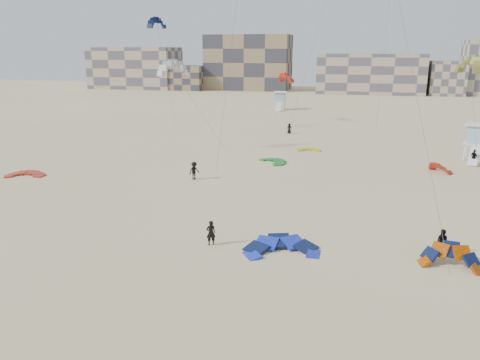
% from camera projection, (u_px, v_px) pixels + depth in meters
% --- Properties ---
extents(ground, '(320.00, 320.00, 0.00)m').
position_uv_depth(ground, '(229.00, 272.00, 28.53)').
color(ground, beige).
rests_on(ground, ground).
extents(kite_ground_blue, '(6.42, 6.59, 2.44)m').
position_uv_depth(kite_ground_blue, '(282.00, 252.00, 31.45)').
color(kite_ground_blue, '#233DF1').
rests_on(kite_ground_blue, ground).
extents(kite_ground_orange, '(3.91, 3.94, 3.56)m').
position_uv_depth(kite_ground_orange, '(449.00, 267.00, 29.30)').
color(kite_ground_orange, '#FF5E00').
rests_on(kite_ground_orange, ground).
extents(kite_ground_red, '(4.74, 4.91, 0.83)m').
position_uv_depth(kite_ground_red, '(26.00, 176.00, 50.50)').
color(kite_ground_red, '#C93C0E').
rests_on(kite_ground_red, ground).
extents(kite_ground_green, '(5.19, 5.17, 0.86)m').
position_uv_depth(kite_ground_green, '(273.00, 162.00, 56.41)').
color(kite_ground_green, '#167D27').
rests_on(kite_ground_green, ground).
extents(kite_ground_red_far, '(4.06, 4.05, 2.96)m').
position_uv_depth(kite_ground_red_far, '(440.00, 172.00, 51.95)').
color(kite_ground_red_far, '#C93C0E').
rests_on(kite_ground_red_far, ground).
extents(kite_ground_yellow, '(3.33, 3.47, 0.55)m').
position_uv_depth(kite_ground_yellow, '(308.00, 151.00, 63.09)').
color(kite_ground_yellow, '#D3C910').
rests_on(kite_ground_yellow, ground).
extents(kitesurfer_main, '(0.78, 0.69, 1.78)m').
position_uv_depth(kitesurfer_main, '(211.00, 233.00, 32.35)').
color(kitesurfer_main, black).
rests_on(kitesurfer_main, ground).
extents(kitesurfer_b, '(1.04, 0.92, 1.78)m').
position_uv_depth(kitesurfer_b, '(443.00, 242.00, 30.74)').
color(kitesurfer_b, black).
rests_on(kitesurfer_b, ground).
extents(kitesurfer_c, '(1.28, 1.40, 1.89)m').
position_uv_depth(kitesurfer_c, '(194.00, 171.00, 48.79)').
color(kitesurfer_c, black).
rests_on(kitesurfer_c, ground).
extents(kitesurfer_d, '(0.96, 1.15, 1.84)m').
position_uv_depth(kitesurfer_d, '(474.00, 157.00, 55.06)').
color(kitesurfer_d, black).
rests_on(kitesurfer_d, ground).
extents(kitesurfer_e, '(0.85, 0.59, 1.65)m').
position_uv_depth(kitesurfer_e, '(289.00, 128.00, 75.82)').
color(kitesurfer_e, black).
rests_on(kitesurfer_e, ground).
extents(kite_fly_grey, '(9.99, 5.50, 11.09)m').
position_uv_depth(kite_fly_grey, '(173.00, 70.00, 59.81)').
color(kite_fly_grey, white).
rests_on(kite_fly_grey, ground).
extents(kite_fly_olive, '(4.84, 4.77, 11.85)m').
position_uv_depth(kite_fly_olive, '(470.00, 66.00, 50.94)').
color(kite_fly_olive, olive).
rests_on(kite_fly_olive, ground).
extents(kite_fly_navy, '(4.58, 4.26, 17.10)m').
position_uv_depth(kite_fly_navy, '(157.00, 24.00, 72.43)').
color(kite_fly_navy, '#0E1747').
rests_on(kite_fly_navy, ground).
extents(kite_fly_red, '(5.14, 8.34, 8.60)m').
position_uv_depth(kite_fly_red, '(286.00, 79.00, 86.38)').
color(kite_fly_red, '#C93C0E').
rests_on(kite_fly_red, ground).
extents(lifeguard_tower_near, '(3.92, 6.53, 4.45)m').
position_uv_depth(lifeguard_tower_near, '(478.00, 142.00, 57.39)').
color(lifeguard_tower_near, white).
rests_on(lifeguard_tower_near, ground).
extents(lifeguard_tower_far, '(3.06, 5.64, 4.07)m').
position_uv_depth(lifeguard_tower_far, '(280.00, 101.00, 105.69)').
color(lifeguard_tower_far, white).
rests_on(lifeguard_tower_far, ground).
extents(condo_west_a, '(30.00, 15.00, 14.00)m').
position_uv_depth(condo_west_a, '(135.00, 68.00, 164.53)').
color(condo_west_a, tan).
rests_on(condo_west_a, ground).
extents(condo_west_b, '(28.00, 14.00, 18.00)m').
position_uv_depth(condo_west_b, '(248.00, 63.00, 158.35)').
color(condo_west_b, '#877152').
rests_on(condo_west_b, ground).
extents(condo_mid, '(32.00, 16.00, 12.00)m').
position_uv_depth(condo_mid, '(370.00, 74.00, 146.03)').
color(condo_mid, tan).
rests_on(condo_mid, ground).
extents(condo_fill_left, '(12.00, 10.00, 8.00)m').
position_uv_depth(condo_fill_left, '(187.00, 78.00, 158.78)').
color(condo_fill_left, '#877152').
rests_on(condo_fill_left, ground).
extents(condo_fill_right, '(10.00, 10.00, 10.00)m').
position_uv_depth(condo_fill_right, '(446.00, 78.00, 139.27)').
color(condo_fill_right, tan).
rests_on(condo_fill_right, ground).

